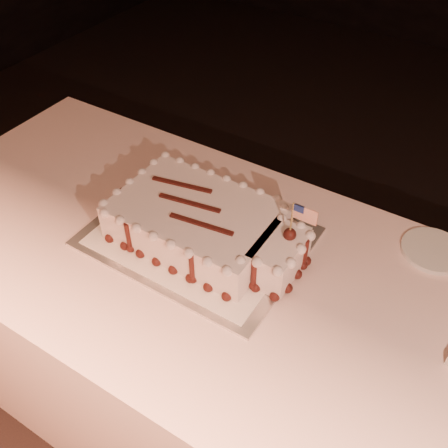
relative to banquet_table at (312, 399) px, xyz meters
The scene contains 6 objects.
room_shell 1.19m from the banquet_table, 90.00° to the right, with size 6.10×8.10×2.90m.
banquet_table is the anchor object (origin of this frame).
cake_board 0.55m from the banquet_table, behind, with size 0.53×0.40×0.01m, color beige.
doily 0.55m from the banquet_table, behind, with size 0.48×0.36×0.00m, color white.
sheet_cake 0.57m from the banquet_table, behind, with size 0.51×0.29×0.20m.
side_plate 0.51m from the banquet_table, 66.76° to the left, with size 0.16×0.16×0.01m, color silver.
Camera 1 is at (0.15, -0.09, 1.65)m, focal length 40.00 mm.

